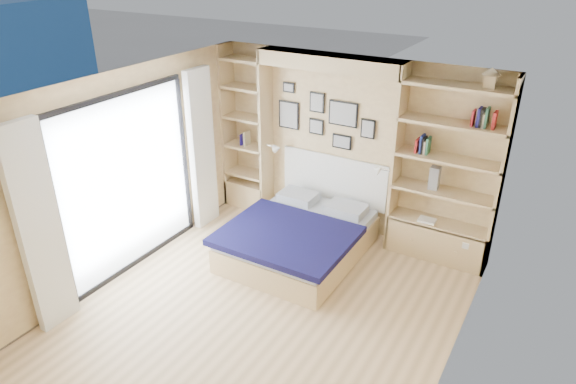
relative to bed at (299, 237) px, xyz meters
The scene contains 8 objects.
ground 1.27m from the bed, 78.56° to the right, with size 4.50×4.50×0.00m, color #DCB685.
room_shell 0.88m from the bed, 114.58° to the left, with size 4.50×4.50×4.50m.
bed is the anchor object (origin of this frame).
photo_gallery 1.69m from the bed, 101.55° to the left, with size 1.48×0.02×0.82m.
reading_lamps 1.15m from the bed, 93.94° to the left, with size 1.92×0.12×0.15m.
shelf_decor 2.21m from the bed, 30.80° to the left, with size 3.53×0.23×2.03m.
deck 3.58m from the bed, 160.08° to the right, with size 3.20×4.00×0.05m, color brown.
deck_chair 2.73m from the bed, behind, with size 0.61×0.80×0.72m.
Camera 1 is at (2.59, -3.92, 3.76)m, focal length 32.00 mm.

